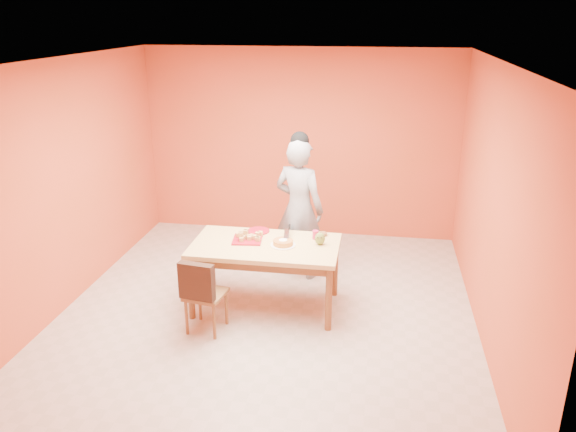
% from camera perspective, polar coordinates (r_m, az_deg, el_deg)
% --- Properties ---
extents(floor, '(5.00, 5.00, 0.00)m').
position_cam_1_polar(floor, '(6.32, -2.13, -9.77)').
color(floor, '#BDB0A1').
rests_on(floor, ground).
extents(ceiling, '(5.00, 5.00, 0.00)m').
position_cam_1_polar(ceiling, '(5.50, -2.51, 15.45)').
color(ceiling, white).
rests_on(ceiling, wall_back).
extents(wall_back, '(4.50, 0.00, 4.50)m').
position_cam_1_polar(wall_back, '(8.14, 1.23, 7.34)').
color(wall_back, '#C84B2E').
rests_on(wall_back, floor).
extents(wall_left, '(0.00, 5.00, 5.00)m').
position_cam_1_polar(wall_left, '(6.58, -21.90, 2.80)').
color(wall_left, '#C84B2E').
rests_on(wall_left, floor).
extents(wall_right, '(0.00, 5.00, 5.00)m').
position_cam_1_polar(wall_right, '(5.77, 20.16, 0.71)').
color(wall_right, '#C84B2E').
rests_on(wall_right, floor).
extents(dining_table, '(1.60, 0.90, 0.76)m').
position_cam_1_polar(dining_table, '(6.15, -2.31, -3.66)').
color(dining_table, tan).
rests_on(dining_table, floor).
extents(dining_chair, '(0.44, 0.49, 0.83)m').
position_cam_1_polar(dining_chair, '(5.85, -8.42, -7.74)').
color(dining_chair, brown).
rests_on(dining_chair, floor).
extents(pastry_pile, '(0.28, 0.28, 0.09)m').
position_cam_1_polar(pastry_pile, '(6.20, -4.16, -1.92)').
color(pastry_pile, tan).
rests_on(pastry_pile, pastry_platter).
extents(person, '(0.74, 0.61, 1.75)m').
position_cam_1_polar(person, '(6.85, 1.15, 0.73)').
color(person, gray).
rests_on(person, floor).
extents(pastry_platter, '(0.35, 0.35, 0.02)m').
position_cam_1_polar(pastry_platter, '(6.22, -4.14, -2.40)').
color(pastry_platter, maroon).
rests_on(pastry_platter, dining_table).
extents(red_dinner_plate, '(0.30, 0.30, 0.02)m').
position_cam_1_polar(red_dinner_plate, '(6.46, -3.02, -1.52)').
color(red_dinner_plate, maroon).
rests_on(red_dinner_plate, dining_table).
extents(white_cake_plate, '(0.29, 0.29, 0.01)m').
position_cam_1_polar(white_cake_plate, '(6.07, -0.51, -2.97)').
color(white_cake_plate, white).
rests_on(white_cake_plate, dining_table).
extents(sponge_cake, '(0.23, 0.23, 0.05)m').
position_cam_1_polar(sponge_cake, '(6.06, -0.51, -2.70)').
color(sponge_cake, gold).
rests_on(sponge_cake, white_cake_plate).
extents(cake_server, '(0.10, 0.30, 0.01)m').
position_cam_1_polar(cake_server, '(6.21, -0.13, -1.80)').
color(cake_server, silver).
rests_on(cake_server, sponge_cake).
extents(egg_ornament, '(0.12, 0.10, 0.14)m').
position_cam_1_polar(egg_ornament, '(6.08, 3.26, -2.31)').
color(egg_ornament, olive).
rests_on(egg_ornament, dining_table).
extents(magenta_glass, '(0.08, 0.08, 0.10)m').
position_cam_1_polar(magenta_glass, '(6.24, 2.80, -1.91)').
color(magenta_glass, '#B71B43').
rests_on(magenta_glass, dining_table).
extents(checker_tin, '(0.12, 0.12, 0.03)m').
position_cam_1_polar(checker_tin, '(6.35, 3.50, -1.84)').
color(checker_tin, '#3B1E10').
rests_on(checker_tin, dining_table).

